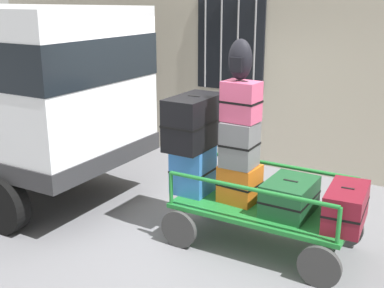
# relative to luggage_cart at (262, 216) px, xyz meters

# --- Properties ---
(ground_plane) EXTENTS (40.00, 40.00, 0.00)m
(ground_plane) POSITION_rel_luggage_cart_xyz_m (-0.97, 0.14, -0.38)
(ground_plane) COLOR slate
(building_wall) EXTENTS (12.00, 0.38, 5.00)m
(building_wall) POSITION_rel_luggage_cart_xyz_m (-0.97, 2.79, 2.11)
(building_wall) COLOR #BCB29E
(building_wall) RESTS_ON ground
(luggage_cart) EXTENTS (2.06, 1.04, 0.49)m
(luggage_cart) POSITION_rel_luggage_cart_xyz_m (0.00, 0.00, 0.00)
(luggage_cart) COLOR #1E722D
(luggage_cart) RESTS_ON ground
(cart_railing) EXTENTS (1.94, 0.90, 0.39)m
(cart_railing) POSITION_rel_luggage_cart_xyz_m (0.00, 0.00, 0.43)
(cart_railing) COLOR #1E722D
(cart_railing) RESTS_ON luggage_cart
(suitcase_left_bottom) EXTENTS (0.43, 0.44, 0.56)m
(suitcase_left_bottom) POSITION_rel_luggage_cart_xyz_m (-0.91, -0.00, 0.39)
(suitcase_left_bottom) COLOR #3372C6
(suitcase_left_bottom) RESTS_ON luggage_cart
(suitcase_left_middle) EXTENTS (0.45, 0.79, 0.61)m
(suitcase_left_middle) POSITION_rel_luggage_cart_xyz_m (-0.91, 0.02, 0.98)
(suitcase_left_middle) COLOR black
(suitcase_left_middle) RESTS_ON suitcase_left_bottom
(suitcase_midleft_bottom) EXTENTS (0.46, 0.41, 0.44)m
(suitcase_midleft_bottom) POSITION_rel_luggage_cart_xyz_m (-0.30, 0.03, 0.32)
(suitcase_midleft_bottom) COLOR orange
(suitcase_midleft_bottom) RESTS_ON luggage_cart
(suitcase_midleft_middle) EXTENTS (0.37, 0.35, 0.52)m
(suitcase_midleft_middle) POSITION_rel_luggage_cart_xyz_m (-0.30, -0.01, 0.80)
(suitcase_midleft_middle) COLOR slate
(suitcase_midleft_middle) RESTS_ON suitcase_midleft_bottom
(suitcase_midleft_top) EXTENTS (0.41, 0.31, 0.45)m
(suitcase_midleft_top) POSITION_rel_luggage_cart_xyz_m (-0.30, 0.00, 1.29)
(suitcase_midleft_top) COLOR #CC4C72
(suitcase_midleft_top) RESTS_ON suitcase_midleft_middle
(suitcase_center_bottom) EXTENTS (0.50, 0.68, 0.37)m
(suitcase_center_bottom) POSITION_rel_luggage_cart_xyz_m (0.30, 0.02, 0.29)
(suitcase_center_bottom) COLOR #194C28
(suitcase_center_bottom) RESTS_ON luggage_cart
(suitcase_midright_bottom) EXTENTS (0.44, 0.76, 0.41)m
(suitcase_midright_bottom) POSITION_rel_luggage_cart_xyz_m (0.91, 0.02, 0.31)
(suitcase_midright_bottom) COLOR maroon
(suitcase_midright_bottom) RESTS_ON luggage_cart
(backpack) EXTENTS (0.27, 0.22, 0.44)m
(backpack) POSITION_rel_luggage_cart_xyz_m (-0.34, 0.03, 1.73)
(backpack) COLOR black
(backpack) RESTS_ON suitcase_midleft_top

